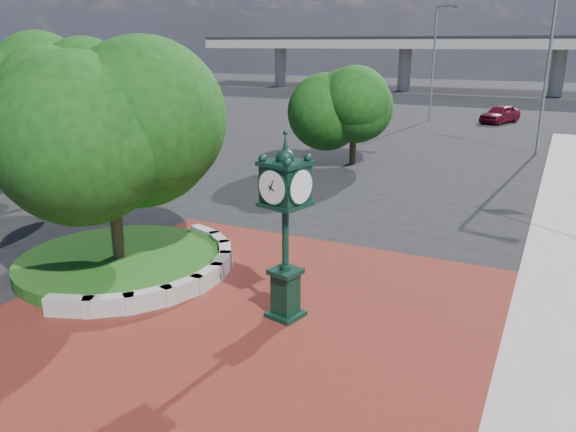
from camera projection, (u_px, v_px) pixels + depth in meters
The scene contains 12 objects.
ground at pixel (264, 300), 15.10m from camera, with size 200.00×200.00×0.00m, color black.
plaza at pixel (245, 314), 14.24m from camera, with size 12.00×12.00×0.04m, color maroon.
planter_wall at pixel (181, 273), 16.16m from camera, with size 2.96×6.77×0.54m.
grass_bed at pixel (120, 262), 17.15m from camera, with size 6.10×6.10×0.40m, color #134313.
overpass at pixel (517, 44), 73.30m from camera, with size 90.00×12.00×7.50m.
tree_planter at pixel (109, 148), 16.11m from camera, with size 5.20×5.20×6.33m.
tree_northwest at pixel (48, 105), 23.65m from camera, with size 5.60×5.60×6.93m.
tree_street at pixel (354, 106), 31.27m from camera, with size 4.40×4.40×5.45m.
post_clock at pixel (285, 221), 13.37m from camera, with size 1.14×1.14×4.64m.
parked_car at pixel (500, 114), 48.34m from camera, with size 1.82×4.53×1.54m, color #560C1A.
street_lamp_near at pixel (554, 54), 33.16m from camera, with size 2.23×0.89×10.23m.
street_lamp_far at pixel (436, 55), 48.31m from camera, with size 2.08×0.92×9.65m.
Camera 1 is at (6.66, -12.07, 6.61)m, focal length 35.00 mm.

